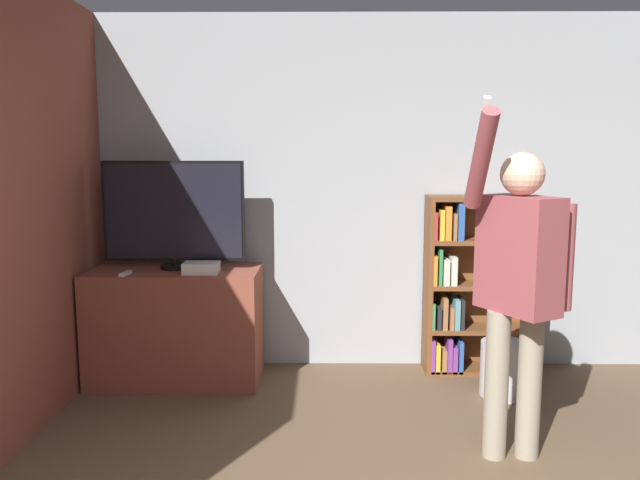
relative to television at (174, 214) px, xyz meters
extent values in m
cube|color=#9EA3A8|center=(1.40, 0.36, 0.12)|extent=(6.06, 0.06, 2.70)
cube|color=brown|center=(0.00, -0.03, -0.82)|extent=(1.22, 0.60, 0.83)
cylinder|color=black|center=(0.00, 0.00, -0.39)|extent=(0.22, 0.22, 0.03)
cylinder|color=black|center=(0.00, 0.00, -0.35)|extent=(0.06, 0.06, 0.05)
cube|color=black|center=(0.00, 0.00, 0.02)|extent=(1.02, 0.04, 0.72)
cube|color=black|center=(0.00, -0.02, 0.02)|extent=(0.98, 0.01, 0.68)
cube|color=white|center=(0.22, -0.18, -0.36)|extent=(0.24, 0.17, 0.08)
cube|color=white|center=(-0.29, -0.25, -0.39)|extent=(0.05, 0.14, 0.02)
cube|color=brown|center=(1.87, 0.17, -0.56)|extent=(0.04, 0.28, 1.35)
cube|color=brown|center=(2.69, 0.17, -0.56)|extent=(0.04, 0.28, 1.35)
cube|color=brown|center=(2.28, 0.30, -0.56)|extent=(0.86, 0.01, 1.35)
cube|color=brown|center=(2.28, 0.17, -1.22)|extent=(0.78, 0.28, 0.04)
cube|color=brown|center=(2.28, 0.17, -0.90)|extent=(0.78, 0.28, 0.04)
cube|color=brown|center=(2.28, 0.17, -0.56)|extent=(0.78, 0.28, 0.04)
cube|color=brown|center=(2.28, 0.17, -0.22)|extent=(0.78, 0.28, 0.04)
cube|color=brown|center=(2.28, 0.17, 0.10)|extent=(0.78, 0.28, 0.04)
cube|color=#7A3889|center=(1.90, 0.13, -1.09)|extent=(0.03, 0.20, 0.25)
cube|color=gold|center=(1.94, 0.16, -1.10)|extent=(0.03, 0.25, 0.22)
cube|color=#99663D|center=(1.99, 0.13, -1.13)|extent=(0.04, 0.20, 0.18)
cube|color=#7A3889|center=(2.03, 0.13, -1.08)|extent=(0.04, 0.20, 0.26)
cube|color=#7A3889|center=(2.07, 0.13, -1.11)|extent=(0.04, 0.21, 0.20)
cube|color=#2D569E|center=(2.11, 0.15, -1.09)|extent=(0.03, 0.24, 0.24)
cube|color=#338447|center=(1.90, 0.16, -0.78)|extent=(0.02, 0.26, 0.20)
cube|color=#232328|center=(1.94, 0.15, -0.79)|extent=(0.03, 0.25, 0.17)
cube|color=#99663D|center=(1.99, 0.15, -0.76)|extent=(0.04, 0.24, 0.24)
cube|color=#99663D|center=(2.04, 0.15, -0.79)|extent=(0.03, 0.24, 0.17)
cube|color=#5B8E99|center=(2.07, 0.16, -0.76)|extent=(0.04, 0.27, 0.23)
cube|color=#232328|center=(2.11, 0.13, -0.76)|extent=(0.02, 0.21, 0.23)
cube|color=orange|center=(1.90, 0.15, -0.43)|extent=(0.03, 0.25, 0.22)
cube|color=#338447|center=(1.94, 0.16, -0.41)|extent=(0.02, 0.26, 0.27)
cube|color=beige|center=(1.99, 0.16, -0.44)|extent=(0.04, 0.26, 0.19)
cube|color=beige|center=(2.04, 0.16, -0.43)|extent=(0.04, 0.27, 0.21)
cube|color=red|center=(1.90, 0.14, -0.10)|extent=(0.02, 0.23, 0.21)
cube|color=gold|center=(1.94, 0.13, -0.09)|extent=(0.03, 0.21, 0.22)
cube|color=orange|center=(1.99, 0.14, -0.08)|extent=(0.04, 0.21, 0.25)
cube|color=#99663D|center=(2.04, 0.15, -0.10)|extent=(0.02, 0.23, 0.20)
cube|color=#2D569E|center=(2.08, 0.13, -0.07)|extent=(0.04, 0.20, 0.27)
cylinder|color=gray|center=(2.03, -1.19, -0.82)|extent=(0.13, 0.13, 0.83)
cylinder|color=gray|center=(2.21, -1.19, -0.82)|extent=(0.13, 0.13, 0.83)
cube|color=#99474C|center=(2.12, -1.19, -0.10)|extent=(0.41, 0.49, 0.62)
sphere|color=beige|center=(2.12, -1.19, 0.33)|extent=(0.23, 0.23, 0.23)
cylinder|color=#99474C|center=(2.37, -1.19, -0.11)|extent=(0.09, 0.09, 0.57)
cylinder|color=#99474C|center=(1.87, -1.31, 0.40)|extent=(0.09, 0.40, 0.52)
cube|color=white|center=(1.87, -1.36, 0.64)|extent=(0.04, 0.09, 0.14)
cylinder|color=#B7B7BC|center=(2.33, -0.31, -1.04)|extent=(0.33, 0.33, 0.38)
camera|label=1|loc=(1.10, -4.46, 0.44)|focal=35.00mm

